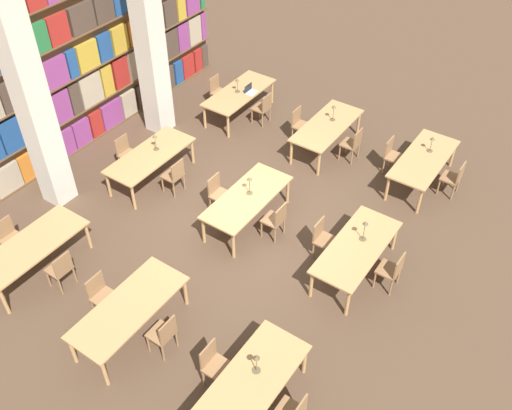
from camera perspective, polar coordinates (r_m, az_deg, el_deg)
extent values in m
plane|color=#4C3828|center=(12.49, -0.99, -1.76)|extent=(40.00, 40.00, 0.00)
cube|color=brown|center=(14.06, -19.24, 14.93)|extent=(10.31, 0.06, 5.50)
cube|color=brown|center=(15.40, -16.99, 5.91)|extent=(10.31, 0.35, 0.03)
cube|color=tan|center=(14.24, -23.73, 2.42)|extent=(0.67, 0.20, 0.68)
cube|color=orange|center=(14.44, -22.09, 3.57)|extent=(0.36, 0.20, 0.68)
cube|color=#236B38|center=(14.63, -20.66, 4.56)|extent=(0.46, 0.20, 0.68)
cube|color=#84387A|center=(14.89, -18.91, 5.77)|extent=(0.69, 0.20, 0.68)
cube|color=#84387A|center=(15.19, -17.15, 6.97)|extent=(0.50, 0.20, 0.68)
cube|color=maroon|center=(15.43, -15.81, 7.88)|extent=(0.37, 0.20, 0.68)
cube|color=#84387A|center=(15.72, -14.34, 8.86)|extent=(0.68, 0.20, 0.68)
cube|color=tan|center=(16.07, -12.73, 9.93)|extent=(0.48, 0.20, 0.68)
cube|color=#47382D|center=(16.36, -11.47, 10.76)|extent=(0.40, 0.20, 0.68)
cube|color=orange|center=(16.64, -10.33, 11.49)|extent=(0.46, 0.20, 0.68)
cube|color=#47382D|center=(16.98, -9.07, 12.31)|extent=(0.58, 0.20, 0.68)
cube|color=navy|center=(17.31, -7.91, 13.04)|extent=(0.32, 0.20, 0.68)
cube|color=maroon|center=(17.59, -6.96, 13.63)|extent=(0.48, 0.20, 0.68)
cube|color=maroon|center=(17.90, -5.98, 14.24)|extent=(0.32, 0.20, 0.68)
cube|color=#47382D|center=(18.11, -5.33, 14.63)|extent=(0.27, 0.20, 0.68)
cube|color=brown|center=(14.91, -17.68, 8.75)|extent=(10.31, 0.35, 0.03)
cube|color=navy|center=(13.87, -23.37, 6.49)|extent=(0.52, 0.20, 0.78)
cube|color=maroon|center=(14.07, -21.88, 7.47)|extent=(0.36, 0.20, 0.78)
cube|color=tan|center=(14.26, -20.52, 8.36)|extent=(0.47, 0.20, 0.78)
cube|color=#84387A|center=(14.50, -18.98, 9.35)|extent=(0.46, 0.20, 0.78)
cube|color=#47382D|center=(14.71, -17.77, 10.13)|extent=(0.29, 0.20, 0.78)
cube|color=tan|center=(14.97, -16.31, 11.05)|extent=(0.66, 0.20, 0.78)
cube|color=#B7932D|center=(15.27, -14.81, 11.98)|extent=(0.34, 0.20, 0.78)
cube|color=maroon|center=(15.54, -13.51, 12.78)|extent=(0.48, 0.20, 0.78)
cube|color=tan|center=(15.88, -12.00, 13.70)|extent=(0.54, 0.20, 0.78)
cube|color=maroon|center=(16.30, -10.31, 14.69)|extent=(0.68, 0.20, 0.78)
cube|color=#47382D|center=(16.73, -8.72, 15.62)|extent=(0.59, 0.20, 0.78)
cube|color=#84387A|center=(17.09, -7.46, 16.34)|extent=(0.44, 0.20, 0.78)
cube|color=tan|center=(17.44, -6.32, 16.98)|extent=(0.52, 0.20, 0.78)
cube|color=#84387A|center=(17.71, -5.47, 17.44)|extent=(0.21, 0.20, 0.78)
cube|color=brown|center=(14.46, -18.43, 11.78)|extent=(10.31, 0.35, 0.03)
cube|color=#47382D|center=(13.57, -23.34, 10.10)|extent=(0.56, 0.20, 0.67)
cube|color=#84387A|center=(13.81, -21.63, 11.16)|extent=(0.46, 0.20, 0.67)
cube|color=#84387A|center=(14.11, -19.62, 12.37)|extent=(0.68, 0.20, 0.67)
cube|color=navy|center=(14.37, -18.06, 13.30)|extent=(0.26, 0.20, 0.67)
cube|color=#B7932D|center=(14.63, -16.64, 14.13)|extent=(0.61, 0.20, 0.67)
cube|color=navy|center=(14.94, -15.05, 15.05)|extent=(0.41, 0.20, 0.67)
cube|color=#B7932D|center=(15.24, -13.62, 15.85)|extent=(0.50, 0.20, 0.67)
cube|color=orange|center=(15.61, -12.02, 16.74)|extent=(0.58, 0.20, 0.67)
cube|color=tan|center=(16.03, -10.31, 17.66)|extent=(0.66, 0.20, 0.67)
cube|color=#47382D|center=(16.45, -8.75, 18.47)|extent=(0.48, 0.20, 0.67)
cube|color=#B7932D|center=(16.75, -7.68, 19.03)|extent=(0.32, 0.20, 0.67)
cube|color=#84387A|center=(17.10, -6.53, 19.60)|extent=(0.54, 0.20, 0.67)
cube|color=brown|center=(14.05, -19.25, 14.98)|extent=(10.31, 0.35, 0.03)
cube|color=maroon|center=(13.28, -23.55, 13.92)|extent=(0.61, 0.20, 0.65)
cube|color=#236B38|center=(13.60, -21.27, 15.21)|extent=(0.60, 0.20, 0.65)
cube|color=maroon|center=(13.91, -19.32, 16.29)|extent=(0.54, 0.20, 0.65)
cube|color=#47382D|center=(14.30, -17.16, 17.44)|extent=(0.69, 0.20, 0.65)
cube|color=#47382D|center=(14.69, -15.14, 18.49)|extent=(0.56, 0.20, 0.65)
cube|color=navy|center=(15.03, -13.55, 19.29)|extent=(0.48, 0.20, 0.65)
cube|color=brown|center=(13.70, -20.14, 18.36)|extent=(10.31, 0.35, 0.03)
cube|color=#B7932D|center=(13.13, -23.17, 18.29)|extent=(0.42, 0.20, 0.67)
cube|color=beige|center=(12.23, -22.03, 11.42)|extent=(0.56, 0.56, 6.00)
cube|color=beige|center=(14.14, -10.89, 17.77)|extent=(0.56, 0.56, 6.00)
cube|color=tan|center=(9.22, -0.59, -17.33)|extent=(2.22, 0.93, 0.04)
cylinder|color=tan|center=(9.89, 4.87, -15.20)|extent=(0.07, 0.07, 0.68)
cylinder|color=tan|center=(10.10, 1.03, -13.18)|extent=(0.07, 0.07, 0.68)
cylinder|color=olive|center=(9.60, 2.93, -19.34)|extent=(0.04, 0.04, 0.42)
cylinder|color=olive|center=(9.89, -2.32, -16.38)|extent=(0.04, 0.04, 0.42)
cylinder|color=olive|center=(9.75, -3.63, -17.85)|extent=(0.04, 0.04, 0.42)
cylinder|color=olive|center=(10.01, -3.95, -15.42)|extent=(0.04, 0.04, 0.42)
cylinder|color=olive|center=(9.87, -5.27, -16.84)|extent=(0.04, 0.04, 0.42)
cube|color=olive|center=(9.68, -3.86, -15.90)|extent=(0.42, 0.40, 0.04)
cube|color=olive|center=(9.56, -4.83, -14.62)|extent=(0.40, 0.03, 0.42)
cylinder|color=brown|center=(9.30, 0.04, -16.20)|extent=(0.14, 0.14, 0.01)
cylinder|color=brown|center=(9.15, 0.04, -15.64)|extent=(0.02, 0.02, 0.32)
cone|color=brown|center=(8.99, 0.04, -14.97)|extent=(0.11, 0.11, 0.07)
cube|color=tan|center=(11.16, 10.06, -4.15)|extent=(2.22, 0.93, 0.04)
cylinder|color=tan|center=(10.69, 9.15, -9.62)|extent=(0.07, 0.07, 0.68)
cylinder|color=tan|center=(12.03, 13.70, -3.12)|extent=(0.07, 0.07, 0.68)
cylinder|color=tan|center=(10.89, 5.55, -7.90)|extent=(0.07, 0.07, 0.68)
cylinder|color=tan|center=(12.20, 10.44, -1.71)|extent=(0.07, 0.07, 0.68)
cylinder|color=olive|center=(11.31, 11.76, -7.33)|extent=(0.04, 0.04, 0.42)
cylinder|color=olive|center=(11.55, 12.54, -6.19)|extent=(0.04, 0.04, 0.42)
cylinder|color=olive|center=(11.25, 13.32, -8.03)|extent=(0.04, 0.04, 0.42)
cylinder|color=olive|center=(11.49, 14.07, -6.87)|extent=(0.04, 0.04, 0.42)
cube|color=olive|center=(11.23, 13.10, -6.32)|extent=(0.42, 0.40, 0.04)
cube|color=olive|center=(11.03, 14.15, -5.91)|extent=(0.40, 0.03, 0.42)
cylinder|color=olive|center=(11.79, 8.04, -4.16)|extent=(0.04, 0.04, 0.42)
cylinder|color=olive|center=(11.56, 7.19, -5.23)|extent=(0.04, 0.04, 0.42)
cylinder|color=olive|center=(11.88, 6.61, -3.51)|extent=(0.04, 0.04, 0.42)
cylinder|color=olive|center=(11.66, 5.73, -4.55)|extent=(0.04, 0.04, 0.42)
cube|color=olive|center=(11.55, 6.99, -3.56)|extent=(0.42, 0.40, 0.04)
cube|color=olive|center=(11.45, 6.27, -2.39)|extent=(0.40, 0.03, 0.42)
cylinder|color=brown|center=(11.30, 10.63, -3.35)|extent=(0.14, 0.14, 0.01)
cylinder|color=brown|center=(11.15, 10.76, -2.61)|extent=(0.02, 0.02, 0.39)
cone|color=brown|center=(11.00, 10.90, -1.76)|extent=(0.11, 0.11, 0.07)
cube|color=tan|center=(13.65, 16.47, 4.48)|extent=(2.22, 0.93, 0.04)
cylinder|color=tan|center=(13.00, 16.03, 0.38)|extent=(0.07, 0.07, 0.68)
cylinder|color=tan|center=(14.61, 19.08, 4.79)|extent=(0.07, 0.07, 0.68)
cylinder|color=tan|center=(13.16, 12.99, 1.64)|extent=(0.07, 0.07, 0.68)
cylinder|color=tan|center=(14.75, 16.33, 5.88)|extent=(0.07, 0.07, 0.68)
cylinder|color=olive|center=(13.71, 17.77, 1.72)|extent=(0.04, 0.04, 0.42)
cylinder|color=olive|center=(13.99, 18.29, 2.50)|extent=(0.04, 0.04, 0.42)
cylinder|color=olive|center=(13.66, 19.07, 1.19)|extent=(0.04, 0.04, 0.42)
cylinder|color=olive|center=(13.94, 19.57, 1.98)|extent=(0.04, 0.04, 0.42)
cube|color=olive|center=(13.68, 18.88, 2.59)|extent=(0.42, 0.40, 0.04)
cube|color=olive|center=(13.52, 19.81, 3.05)|extent=(0.40, 0.03, 0.42)
cylinder|color=olive|center=(14.19, 14.48, 4.04)|extent=(0.04, 0.04, 0.42)
cylinder|color=olive|center=(13.91, 13.89, 3.30)|extent=(0.04, 0.04, 0.42)
cylinder|color=olive|center=(14.27, 13.24, 4.53)|extent=(0.04, 0.04, 0.42)
cylinder|color=olive|center=(14.00, 12.63, 3.81)|extent=(0.04, 0.04, 0.42)
cube|color=olive|center=(13.95, 13.71, 4.67)|extent=(0.42, 0.40, 0.04)
cube|color=olive|center=(13.87, 13.17, 5.70)|extent=(0.40, 0.03, 0.42)
cylinder|color=brown|center=(13.88, 16.97, 5.21)|extent=(0.14, 0.14, 0.01)
cylinder|color=brown|center=(13.79, 17.10, 5.75)|extent=(0.02, 0.02, 0.31)
cone|color=brown|center=(13.68, 17.26, 6.39)|extent=(0.11, 0.11, 0.07)
cube|color=tan|center=(10.28, -12.62, -9.91)|extent=(2.22, 0.93, 0.04)
cylinder|color=tan|center=(10.04, -14.89, -15.90)|extent=(0.07, 0.07, 0.68)
cylinder|color=tan|center=(10.80, -7.07, -8.62)|extent=(0.07, 0.07, 0.68)
cylinder|color=tan|center=(10.44, -17.87, -13.63)|extent=(0.07, 0.07, 0.68)
cylinder|color=tan|center=(11.17, -10.11, -6.82)|extent=(0.07, 0.07, 0.68)
cylinder|color=olive|center=(10.37, -10.72, -13.46)|extent=(0.04, 0.04, 0.42)
cylinder|color=olive|center=(10.50, -9.37, -12.17)|extent=(0.04, 0.04, 0.42)
cylinder|color=olive|center=(10.21, -9.28, -14.41)|extent=(0.04, 0.04, 0.42)
cylinder|color=olive|center=(10.35, -7.93, -13.09)|extent=(0.04, 0.04, 0.42)
cube|color=olive|center=(10.17, -9.47, -12.53)|extent=(0.42, 0.40, 0.04)
cube|color=olive|center=(9.90, -8.80, -12.27)|extent=(0.40, 0.03, 0.42)
cylinder|color=olive|center=(11.01, -13.41, -9.54)|extent=(0.04, 0.04, 0.42)
cylinder|color=olive|center=(10.88, -14.75, -10.71)|extent=(0.04, 0.04, 0.42)
cylinder|color=olive|center=(11.19, -14.65, -8.71)|extent=(0.04, 0.04, 0.42)
cylinder|color=olive|center=(11.07, -15.98, -9.85)|extent=(0.04, 0.04, 0.42)
cube|color=olive|center=(10.86, -14.91, -8.93)|extent=(0.42, 0.40, 0.04)
cube|color=olive|center=(10.79, -15.80, -7.70)|extent=(0.40, 0.03, 0.42)
cube|color=tan|center=(12.05, -0.90, 0.79)|extent=(2.22, 0.93, 0.04)
cylinder|color=tan|center=(11.53, -2.27, -4.05)|extent=(0.07, 0.07, 0.68)
cylinder|color=tan|center=(12.78, 3.19, 1.43)|extent=(0.07, 0.07, 0.68)
cylinder|color=tan|center=(11.88, -5.27, -2.52)|extent=(0.07, 0.07, 0.68)
cylinder|color=tan|center=(13.09, 0.34, 2.67)|extent=(0.07, 0.07, 0.68)
cylinder|color=olive|center=(12.04, 0.55, -2.43)|extent=(0.04, 0.04, 0.42)
cylinder|color=olive|center=(12.25, 1.49, -1.46)|extent=(0.04, 0.04, 0.42)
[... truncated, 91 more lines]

